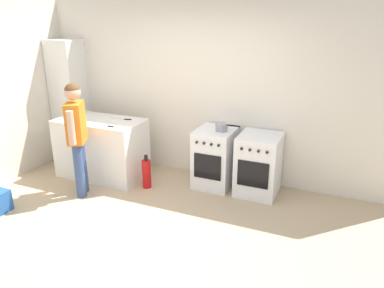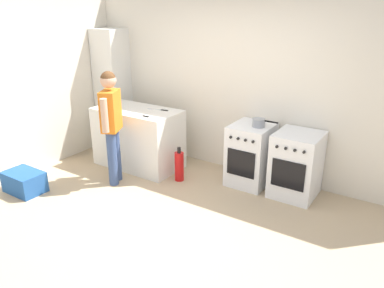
{
  "view_description": "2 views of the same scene",
  "coord_description": "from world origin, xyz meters",
  "px_view_note": "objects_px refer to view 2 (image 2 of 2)",
  "views": [
    {
      "loc": [
        2.03,
        -3.17,
        2.45
      ],
      "look_at": [
        0.29,
        0.88,
        0.86
      ],
      "focal_mm": 35.0,
      "sensor_mm": 36.0,
      "label": 1
    },
    {
      "loc": [
        2.29,
        -2.85,
        2.36
      ],
      "look_at": [
        -0.0,
        0.64,
        0.8
      ],
      "focal_mm": 35.0,
      "sensor_mm": 36.0,
      "label": 2
    }
  ],
  "objects_px": {
    "knife_paring": "(147,117)",
    "person": "(111,119)",
    "fire_extinguisher": "(179,166)",
    "recycling_crate_lower": "(24,182)",
    "pot": "(259,123)",
    "larder_cabinet": "(113,89)",
    "oven_right": "(296,165)",
    "oven_left": "(251,154)",
    "knife_carving": "(159,110)"
  },
  "relations": [
    {
      "from": "oven_left",
      "to": "recycling_crate_lower",
      "type": "relative_size",
      "value": 1.63
    },
    {
      "from": "larder_cabinet",
      "to": "fire_extinguisher",
      "type": "bearing_deg",
      "value": -18.05
    },
    {
      "from": "fire_extinguisher",
      "to": "oven_left",
      "type": "bearing_deg",
      "value": 28.78
    },
    {
      "from": "fire_extinguisher",
      "to": "recycling_crate_lower",
      "type": "xyz_separation_m",
      "value": [
        -1.53,
        -1.42,
        -0.08
      ]
    },
    {
      "from": "person",
      "to": "knife_paring",
      "type": "bearing_deg",
      "value": 54.25
    },
    {
      "from": "person",
      "to": "fire_extinguisher",
      "type": "relative_size",
      "value": 3.13
    },
    {
      "from": "fire_extinguisher",
      "to": "pot",
      "type": "bearing_deg",
      "value": 25.31
    },
    {
      "from": "person",
      "to": "fire_extinguisher",
      "type": "bearing_deg",
      "value": 36.31
    },
    {
      "from": "person",
      "to": "knife_carving",
      "type": "bearing_deg",
      "value": 76.57
    },
    {
      "from": "oven_left",
      "to": "larder_cabinet",
      "type": "xyz_separation_m",
      "value": [
        -2.65,
        0.1,
        0.57
      ]
    },
    {
      "from": "larder_cabinet",
      "to": "oven_left",
      "type": "bearing_deg",
      "value": -2.21
    },
    {
      "from": "knife_carving",
      "to": "fire_extinguisher",
      "type": "bearing_deg",
      "value": -25.05
    },
    {
      "from": "pot",
      "to": "larder_cabinet",
      "type": "xyz_separation_m",
      "value": [
        -2.75,
        0.12,
        0.09
      ]
    },
    {
      "from": "pot",
      "to": "fire_extinguisher",
      "type": "height_order",
      "value": "pot"
    },
    {
      "from": "oven_right",
      "to": "knife_carving",
      "type": "distance_m",
      "value": 2.12
    },
    {
      "from": "oven_right",
      "to": "knife_carving",
      "type": "xyz_separation_m",
      "value": [
        -2.05,
        -0.23,
        0.48
      ]
    },
    {
      "from": "recycling_crate_lower",
      "to": "oven_right",
      "type": "bearing_deg",
      "value": 31.91
    },
    {
      "from": "knife_paring",
      "to": "fire_extinguisher",
      "type": "xyz_separation_m",
      "value": [
        0.44,
        0.13,
        -0.69
      ]
    },
    {
      "from": "pot",
      "to": "knife_paring",
      "type": "height_order",
      "value": "pot"
    },
    {
      "from": "fire_extinguisher",
      "to": "larder_cabinet",
      "type": "xyz_separation_m",
      "value": [
        -1.78,
        0.58,
        0.78
      ]
    },
    {
      "from": "fire_extinguisher",
      "to": "person",
      "type": "bearing_deg",
      "value": -143.69
    },
    {
      "from": "larder_cabinet",
      "to": "pot",
      "type": "bearing_deg",
      "value": -2.54
    },
    {
      "from": "knife_paring",
      "to": "fire_extinguisher",
      "type": "relative_size",
      "value": 0.42
    },
    {
      "from": "recycling_crate_lower",
      "to": "larder_cabinet",
      "type": "distance_m",
      "value": 2.19
    },
    {
      "from": "knife_carving",
      "to": "pot",
      "type": "bearing_deg",
      "value": 7.8
    },
    {
      "from": "oven_right",
      "to": "fire_extinguisher",
      "type": "bearing_deg",
      "value": -162.45
    },
    {
      "from": "oven_right",
      "to": "person",
      "type": "relative_size",
      "value": 0.54
    },
    {
      "from": "pot",
      "to": "fire_extinguisher",
      "type": "distance_m",
      "value": 1.27
    },
    {
      "from": "oven_right",
      "to": "knife_paring",
      "type": "relative_size",
      "value": 4.02
    },
    {
      "from": "knife_carving",
      "to": "person",
      "type": "relative_size",
      "value": 0.21
    },
    {
      "from": "knife_paring",
      "to": "person",
      "type": "height_order",
      "value": "person"
    },
    {
      "from": "person",
      "to": "larder_cabinet",
      "type": "height_order",
      "value": "larder_cabinet"
    },
    {
      "from": "knife_paring",
      "to": "larder_cabinet",
      "type": "distance_m",
      "value": 1.52
    },
    {
      "from": "pot",
      "to": "fire_extinguisher",
      "type": "xyz_separation_m",
      "value": [
        -0.97,
        -0.46,
        -0.69
      ]
    },
    {
      "from": "oven_left",
      "to": "knife_paring",
      "type": "bearing_deg",
      "value": -154.99
    },
    {
      "from": "pot",
      "to": "person",
      "type": "relative_size",
      "value": 0.22
    },
    {
      "from": "oven_left",
      "to": "pot",
      "type": "bearing_deg",
      "value": -11.51
    },
    {
      "from": "fire_extinguisher",
      "to": "recycling_crate_lower",
      "type": "distance_m",
      "value": 2.09
    },
    {
      "from": "knife_carving",
      "to": "oven_left",
      "type": "bearing_deg",
      "value": 9.13
    },
    {
      "from": "person",
      "to": "recycling_crate_lower",
      "type": "bearing_deg",
      "value": -132.42
    },
    {
      "from": "fire_extinguisher",
      "to": "larder_cabinet",
      "type": "bearing_deg",
      "value": 161.95
    },
    {
      "from": "knife_carving",
      "to": "person",
      "type": "distance_m",
      "value": 0.81
    },
    {
      "from": "oven_right",
      "to": "pot",
      "type": "relative_size",
      "value": 2.42
    },
    {
      "from": "oven_right",
      "to": "pot",
      "type": "bearing_deg",
      "value": -177.89
    },
    {
      "from": "pot",
      "to": "person",
      "type": "height_order",
      "value": "person"
    },
    {
      "from": "fire_extinguisher",
      "to": "larder_cabinet",
      "type": "distance_m",
      "value": 2.03
    },
    {
      "from": "knife_paring",
      "to": "knife_carving",
      "type": "xyz_separation_m",
      "value": [
        -0.1,
        0.38,
        -0.0
      ]
    },
    {
      "from": "oven_right",
      "to": "recycling_crate_lower",
      "type": "distance_m",
      "value": 3.6
    },
    {
      "from": "pot",
      "to": "person",
      "type": "bearing_deg",
      "value": -149.67
    },
    {
      "from": "oven_left",
      "to": "recycling_crate_lower",
      "type": "bearing_deg",
      "value": -141.74
    }
  ]
}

